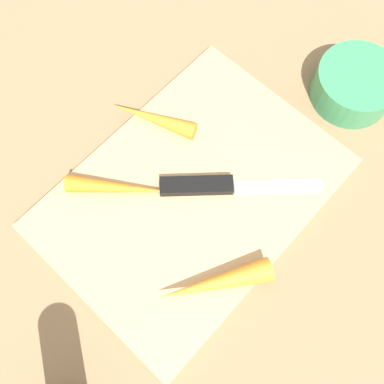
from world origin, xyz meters
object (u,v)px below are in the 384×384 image
at_px(small_bowl, 354,85).
at_px(knife, 209,187).
at_px(carrot_medium, 215,283).
at_px(carrot_shortest, 153,118).
at_px(cutting_board, 192,194).
at_px(carrot_longest, 121,188).

bearing_deg(small_bowl, knife, 169.07).
bearing_deg(small_bowl, carrot_medium, -173.36).
xyz_separation_m(carrot_shortest, small_bowl, (0.22, -0.16, -0.00)).
relative_size(knife, carrot_medium, 1.20).
relative_size(knife, carrot_shortest, 1.35).
xyz_separation_m(carrot_medium, small_bowl, (0.32, 0.04, -0.00)).
height_order(cutting_board, small_bowl, small_bowl).
xyz_separation_m(knife, carrot_medium, (-0.08, -0.08, 0.01)).
bearing_deg(carrot_medium, cutting_board, -91.44).
height_order(cutting_board, carrot_shortest, carrot_shortest).
bearing_deg(carrot_longest, cutting_board, 4.24).
xyz_separation_m(knife, carrot_shortest, (0.02, 0.12, 0.01)).
distance_m(carrot_longest, carrot_medium, 0.16).
bearing_deg(carrot_shortest, cutting_board, 137.72).
distance_m(carrot_shortest, carrot_longest, 0.10).
distance_m(knife, carrot_shortest, 0.12).
xyz_separation_m(carrot_longest, small_bowl, (0.31, -0.12, -0.00)).
relative_size(carrot_longest, carrot_medium, 1.03).
relative_size(carrot_shortest, small_bowl, 1.07).
bearing_deg(cutting_board, small_bowl, -12.86).
xyz_separation_m(cutting_board, carrot_shortest, (0.04, 0.10, 0.02)).
distance_m(knife, carrot_longest, 0.11).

